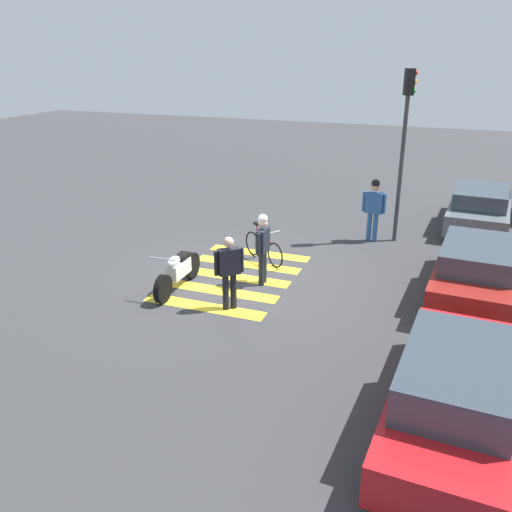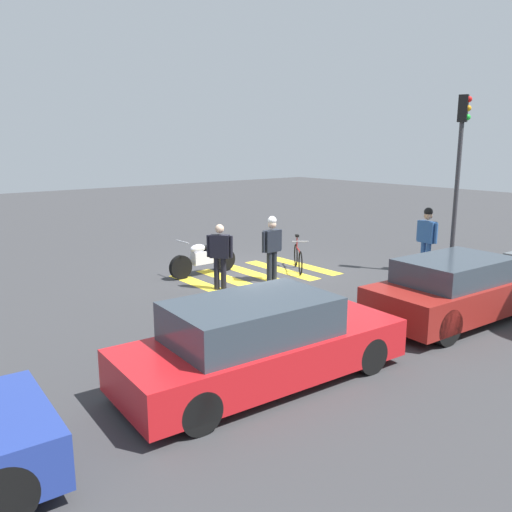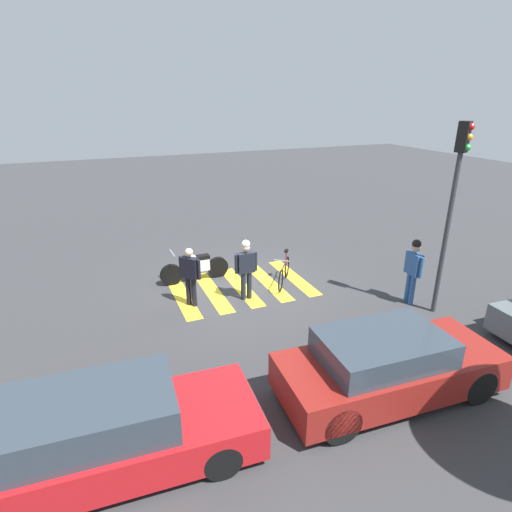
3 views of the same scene
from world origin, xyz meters
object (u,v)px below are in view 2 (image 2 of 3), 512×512
(pedestrian_bystander, at_px, (427,235))
(car_red_convertible, at_px, (261,343))
(car_maroon_wagon, at_px, (458,290))
(police_motorcycle, at_px, (204,259))
(leaning_bicycle, at_px, (298,257))
(officer_on_foot, at_px, (272,244))
(officer_by_motorcycle, at_px, (220,253))
(traffic_light_pole, at_px, (460,159))

(pedestrian_bystander, xyz_separation_m, car_red_convertible, (8.20, 2.55, -0.45))
(car_maroon_wagon, xyz_separation_m, car_red_convertible, (5.10, -0.29, -0.01))
(police_motorcycle, relative_size, leaning_bicycle, 1.49)
(officer_on_foot, relative_size, pedestrian_bystander, 0.95)
(car_maroon_wagon, bearing_deg, pedestrian_bystander, -137.52)
(officer_by_motorcycle, distance_m, traffic_light_pole, 6.97)
(traffic_light_pole, bearing_deg, officer_on_foot, -30.81)
(officer_on_foot, distance_m, car_red_convertible, 6.11)
(leaning_bicycle, xyz_separation_m, traffic_light_pole, (-2.96, 3.13, 2.86))
(pedestrian_bystander, bearing_deg, leaning_bicycle, -42.77)
(leaning_bicycle, xyz_separation_m, officer_by_motorcycle, (2.98, 0.29, 0.58))
(officer_on_foot, bearing_deg, pedestrian_bystander, 154.40)
(leaning_bicycle, distance_m, car_maroon_wagon, 5.35)
(police_motorcycle, bearing_deg, officer_on_foot, 119.92)
(officer_on_foot, bearing_deg, car_red_convertible, 47.90)
(police_motorcycle, xyz_separation_m, car_red_convertible, (3.07, 6.29, 0.18))
(police_motorcycle, distance_m, traffic_light_pole, 7.51)
(police_motorcycle, relative_size, traffic_light_pole, 0.44)
(leaning_bicycle, bearing_deg, officer_by_motorcycle, 5.48)
(police_motorcycle, xyz_separation_m, car_maroon_wagon, (-2.03, 6.59, 0.19))
(car_maroon_wagon, bearing_deg, car_red_convertible, -3.31)
(officer_by_motorcycle, distance_m, car_red_convertible, 5.39)
(traffic_light_pole, bearing_deg, pedestrian_bystander, -66.29)
(officer_on_foot, bearing_deg, traffic_light_pole, 149.19)
(car_red_convertible, bearing_deg, car_maroon_wagon, 176.69)
(pedestrian_bystander, distance_m, car_maroon_wagon, 4.24)
(police_motorcycle, distance_m, officer_on_foot, 2.12)
(officer_by_motorcycle, height_order, traffic_light_pole, traffic_light_pole)
(officer_by_motorcycle, relative_size, car_red_convertible, 0.35)
(police_motorcycle, height_order, officer_by_motorcycle, officer_by_motorcycle)
(police_motorcycle, bearing_deg, car_maroon_wagon, 107.10)
(car_red_convertible, bearing_deg, officer_by_motorcycle, -118.28)
(officer_by_motorcycle, relative_size, car_maroon_wagon, 0.38)
(leaning_bicycle, bearing_deg, police_motorcycle, -27.27)
(officer_on_foot, relative_size, car_maroon_wagon, 0.40)
(leaning_bicycle, bearing_deg, car_maroon_wagon, 85.37)
(police_motorcycle, relative_size, car_red_convertible, 0.46)
(police_motorcycle, height_order, officer_on_foot, officer_on_foot)
(police_motorcycle, bearing_deg, car_red_convertible, 64.01)
(leaning_bicycle, height_order, pedestrian_bystander, pedestrian_bystander)
(pedestrian_bystander, height_order, traffic_light_pole, traffic_light_pole)
(traffic_light_pole, bearing_deg, police_motorcycle, -39.04)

